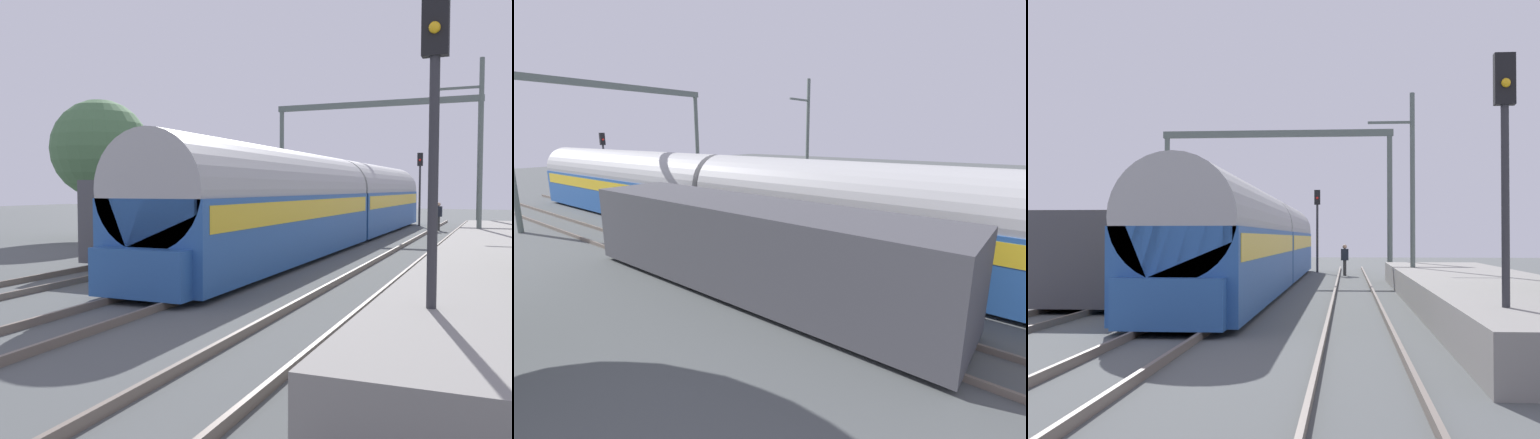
# 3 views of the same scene
# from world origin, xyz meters

# --- Properties ---
(ground) EXTENTS (120.00, 120.00, 0.00)m
(ground) POSITION_xyz_m (0.00, 0.00, 0.00)
(ground) COLOR #4F5353
(track_far_west) EXTENTS (1.52, 60.00, 0.16)m
(track_far_west) POSITION_xyz_m (-3.98, 0.00, 0.08)
(track_far_west) COLOR #6C6055
(track_far_west) RESTS_ON ground
(track_west) EXTENTS (1.52, 60.00, 0.16)m
(track_west) POSITION_xyz_m (0.00, 0.00, 0.08)
(track_west) COLOR #6C6055
(track_west) RESTS_ON ground
(track_east) EXTENTS (1.52, 60.00, 0.16)m
(track_east) POSITION_xyz_m (3.98, 0.00, 0.08)
(track_east) COLOR #6C6055
(track_east) RESTS_ON ground
(passenger_train) EXTENTS (2.93, 32.85, 3.82)m
(passenger_train) POSITION_xyz_m (0.00, 10.17, 1.97)
(passenger_train) COLOR #28569E
(passenger_train) RESTS_ON ground
(freight_car) EXTENTS (2.80, 13.00, 2.70)m
(freight_car) POSITION_xyz_m (-3.98, 4.67, 1.47)
(freight_car) COLOR #47474C
(freight_car) RESTS_ON ground
(person_crossing) EXTENTS (0.42, 0.28, 1.73)m
(person_crossing) POSITION_xyz_m (3.60, 20.48, 1.03)
(person_crossing) COLOR #373737
(person_crossing) RESTS_ON ground
(railway_signal_near) EXTENTS (0.36, 0.30, 5.31)m
(railway_signal_near) POSITION_xyz_m (6.47, -8.51, 3.38)
(railway_signal_near) COLOR #2D2D33
(railway_signal_near) RESTS_ON ground
(railway_signal_far) EXTENTS (0.36, 0.30, 5.03)m
(railway_signal_far) POSITION_xyz_m (1.92, 24.49, 3.22)
(railway_signal_far) COLOR #2D2D33
(railway_signal_far) RESTS_ON ground
(catenary_gantry) EXTENTS (12.37, 0.28, 7.86)m
(catenary_gantry) POSITION_xyz_m (0.00, 18.54, 5.62)
(catenary_gantry) COLOR #596560
(catenary_gantry) RESTS_ON ground
(catenary_pole_east_mid) EXTENTS (1.90, 0.20, 8.00)m
(catenary_pole_east_mid) POSITION_xyz_m (6.34, 9.19, 4.15)
(catenary_pole_east_mid) COLOR #596560
(catenary_pole_east_mid) RESTS_ON ground
(tree_west_background) EXTENTS (5.02, 5.02, 7.13)m
(tree_west_background) POSITION_xyz_m (-11.85, 7.64, 4.62)
(tree_west_background) COLOR #4C3826
(tree_west_background) RESTS_ON ground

